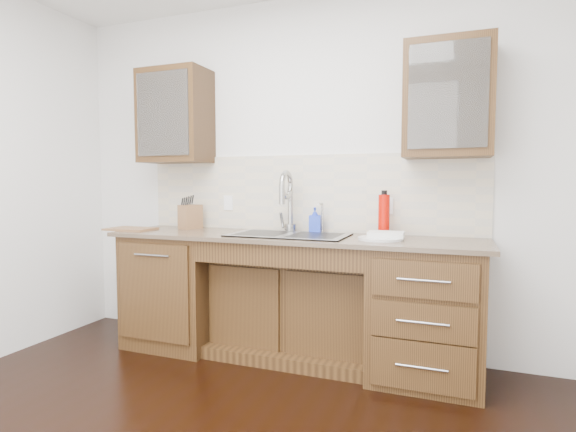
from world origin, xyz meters
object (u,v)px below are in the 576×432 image
at_px(soap_bottle, 315,220).
at_px(water_bottle, 384,216).
at_px(plate, 380,238).
at_px(knife_block, 190,217).
at_px(cutting_board, 131,229).

xyz_separation_m(soap_bottle, water_bottle, (0.52, -0.06, 0.05)).
xyz_separation_m(water_bottle, plate, (0.01, -0.20, -0.14)).
distance_m(water_bottle, knife_block, 1.57).
xyz_separation_m(water_bottle, cutting_board, (-1.96, -0.27, -0.14)).
xyz_separation_m(plate, cutting_board, (-1.97, -0.07, -0.00)).
bearing_deg(plate, knife_block, 173.47).
height_order(plate, knife_block, knife_block).
bearing_deg(cutting_board, soap_bottle, 12.92).
xyz_separation_m(plate, knife_block, (-1.58, 0.18, 0.09)).
distance_m(soap_bottle, cutting_board, 1.47).
relative_size(water_bottle, cutting_board, 0.81).
bearing_deg(water_bottle, soap_bottle, 173.84).
height_order(plate, cutting_board, same).
height_order(water_bottle, knife_block, water_bottle).
distance_m(water_bottle, plate, 0.24).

